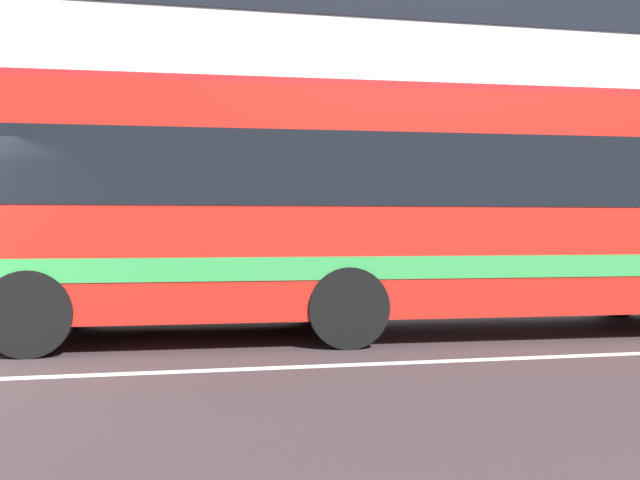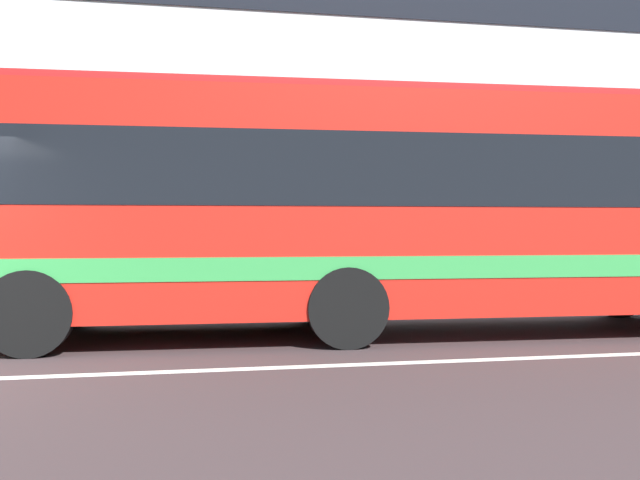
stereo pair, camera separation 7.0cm
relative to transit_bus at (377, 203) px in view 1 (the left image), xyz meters
The scene contains 2 objects.
apartment_block_right 12.42m from the transit_bus, 74.26° to the left, with size 20.94×9.04×13.26m.
transit_bus is the anchor object (origin of this frame).
Camera 1 is at (2.99, -7.44, 1.49)m, focal length 40.14 mm.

